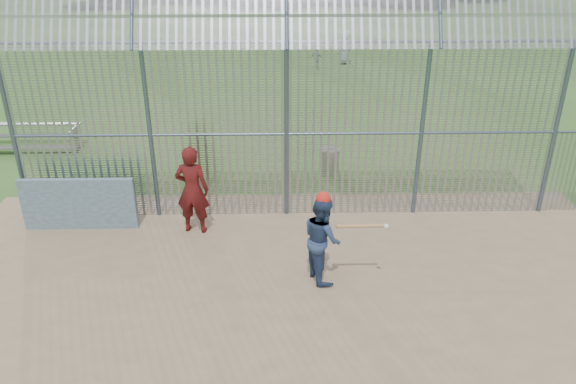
{
  "coord_description": "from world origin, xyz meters",
  "views": [
    {
      "loc": [
        -0.22,
        -8.21,
        6.24
      ],
      "look_at": [
        0.0,
        2.0,
        1.3
      ],
      "focal_mm": 35.0,
      "sensor_mm": 36.0,
      "label": 1
    }
  ],
  "objects_px": {
    "bleacher": "(28,137)",
    "dugout_wall": "(79,204)",
    "trash_can": "(330,161)",
    "batter": "(322,239)",
    "onlooker": "(192,190)"
  },
  "relations": [
    {
      "from": "bleacher",
      "to": "dugout_wall",
      "type": "bearing_deg",
      "value": -58.01
    },
    {
      "from": "dugout_wall",
      "to": "bleacher",
      "type": "relative_size",
      "value": 0.83
    },
    {
      "from": "dugout_wall",
      "to": "trash_can",
      "type": "bearing_deg",
      "value": 26.36
    },
    {
      "from": "trash_can",
      "to": "bleacher",
      "type": "relative_size",
      "value": 0.27
    },
    {
      "from": "batter",
      "to": "onlooker",
      "type": "relative_size",
      "value": 0.85
    },
    {
      "from": "trash_can",
      "to": "onlooker",
      "type": "bearing_deg",
      "value": -136.94
    },
    {
      "from": "dugout_wall",
      "to": "onlooker",
      "type": "relative_size",
      "value": 1.25
    },
    {
      "from": "dugout_wall",
      "to": "batter",
      "type": "bearing_deg",
      "value": -21.4
    },
    {
      "from": "dugout_wall",
      "to": "trash_can",
      "type": "relative_size",
      "value": 3.05
    },
    {
      "from": "batter",
      "to": "bleacher",
      "type": "height_order",
      "value": "batter"
    },
    {
      "from": "onlooker",
      "to": "batter",
      "type": "bearing_deg",
      "value": 152.97
    },
    {
      "from": "batter",
      "to": "trash_can",
      "type": "distance_m",
      "value": 4.98
    },
    {
      "from": "dugout_wall",
      "to": "trash_can",
      "type": "height_order",
      "value": "dugout_wall"
    },
    {
      "from": "batter",
      "to": "bleacher",
      "type": "xyz_separation_m",
      "value": [
        -8.28,
        6.95,
        -0.46
      ]
    },
    {
      "from": "batter",
      "to": "onlooker",
      "type": "xyz_separation_m",
      "value": [
        -2.66,
        1.88,
        0.15
      ]
    }
  ]
}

